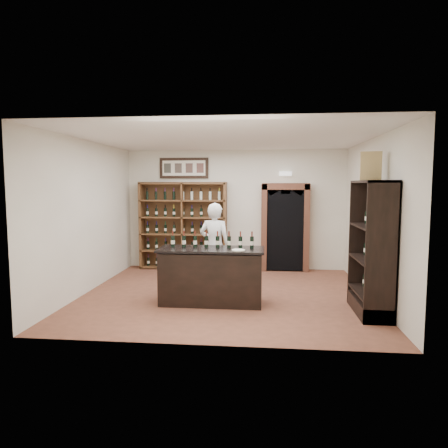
# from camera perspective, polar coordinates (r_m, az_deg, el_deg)

# --- Properties ---
(floor) EXTENTS (5.50, 5.50, 0.00)m
(floor) POSITION_cam_1_polar(r_m,az_deg,el_deg) (7.90, 0.23, -10.00)
(floor) COLOR brown
(floor) RESTS_ON ground
(ceiling) EXTENTS (5.50, 5.50, 0.00)m
(ceiling) POSITION_cam_1_polar(r_m,az_deg,el_deg) (7.66, 0.24, 12.15)
(ceiling) COLOR white
(ceiling) RESTS_ON wall_back
(wall_back) EXTENTS (5.50, 0.04, 3.00)m
(wall_back) POSITION_cam_1_polar(r_m,az_deg,el_deg) (10.12, 1.59, 2.06)
(wall_back) COLOR white
(wall_back) RESTS_ON ground
(wall_left) EXTENTS (0.04, 5.00, 3.00)m
(wall_left) POSITION_cam_1_polar(r_m,az_deg,el_deg) (8.36, -18.88, 1.00)
(wall_left) COLOR white
(wall_left) RESTS_ON ground
(wall_right) EXTENTS (0.04, 5.00, 3.00)m
(wall_right) POSITION_cam_1_polar(r_m,az_deg,el_deg) (7.87, 20.60, 0.68)
(wall_right) COLOR white
(wall_right) RESTS_ON ground
(wine_shelf) EXTENTS (2.20, 0.38, 2.20)m
(wine_shelf) POSITION_cam_1_polar(r_m,az_deg,el_deg) (10.17, -5.81, -0.22)
(wine_shelf) COLOR brown
(wine_shelf) RESTS_ON ground
(framed_picture) EXTENTS (1.25, 0.04, 0.52)m
(framed_picture) POSITION_cam_1_polar(r_m,az_deg,el_deg) (10.26, -5.74, 7.95)
(framed_picture) COLOR black
(framed_picture) RESTS_ON wall_back
(arched_doorway) EXTENTS (1.17, 0.35, 2.17)m
(arched_doorway) POSITION_cam_1_polar(r_m,az_deg,el_deg) (9.97, 8.70, -0.15)
(arched_doorway) COLOR black
(arched_doorway) RESTS_ON ground
(emergency_light) EXTENTS (0.30, 0.10, 0.10)m
(emergency_light) POSITION_cam_1_polar(r_m,az_deg,el_deg) (10.01, 8.78, 7.11)
(emergency_light) COLOR white
(emergency_light) RESTS_ON wall_back
(tasting_counter) EXTENTS (1.88, 0.78, 1.00)m
(tasting_counter) POSITION_cam_1_polar(r_m,az_deg,el_deg) (7.23, -1.82, -7.46)
(tasting_counter) COLOR black
(tasting_counter) RESTS_ON ground
(counter_bottle_0) EXTENTS (0.07, 0.07, 0.30)m
(counter_bottle_0) POSITION_cam_1_polar(r_m,az_deg,el_deg) (7.33, -7.33, -2.43)
(counter_bottle_0) COLOR black
(counter_bottle_0) RESTS_ON tasting_counter
(counter_bottle_1) EXTENTS (0.07, 0.07, 0.30)m
(counter_bottle_1) POSITION_cam_1_polar(r_m,az_deg,el_deg) (7.29, -5.75, -2.46)
(counter_bottle_1) COLOR black
(counter_bottle_1) RESTS_ON tasting_counter
(counter_bottle_2) EXTENTS (0.07, 0.07, 0.30)m
(counter_bottle_2) POSITION_cam_1_polar(r_m,az_deg,el_deg) (7.25, -4.15, -2.49)
(counter_bottle_2) COLOR black
(counter_bottle_2) RESTS_ON tasting_counter
(counter_bottle_3) EXTENTS (0.07, 0.07, 0.30)m
(counter_bottle_3) POSITION_cam_1_polar(r_m,az_deg,el_deg) (7.22, -2.54, -2.52)
(counter_bottle_3) COLOR black
(counter_bottle_3) RESTS_ON tasting_counter
(counter_bottle_4) EXTENTS (0.07, 0.07, 0.30)m
(counter_bottle_4) POSITION_cam_1_polar(r_m,az_deg,el_deg) (7.19, -0.92, -2.54)
(counter_bottle_4) COLOR black
(counter_bottle_4) RESTS_ON tasting_counter
(counter_bottle_5) EXTENTS (0.07, 0.07, 0.30)m
(counter_bottle_5) POSITION_cam_1_polar(r_m,az_deg,el_deg) (7.17, 0.71, -2.57)
(counter_bottle_5) COLOR black
(counter_bottle_5) RESTS_ON tasting_counter
(counter_bottle_6) EXTENTS (0.07, 0.07, 0.30)m
(counter_bottle_6) POSITION_cam_1_polar(r_m,az_deg,el_deg) (7.16, 2.36, -2.59)
(counter_bottle_6) COLOR black
(counter_bottle_6) RESTS_ON tasting_counter
(counter_bottle_7) EXTENTS (0.07, 0.07, 0.30)m
(counter_bottle_7) POSITION_cam_1_polar(r_m,az_deg,el_deg) (7.15, 4.00, -2.61)
(counter_bottle_7) COLOR black
(counter_bottle_7) RESTS_ON tasting_counter
(side_cabinet) EXTENTS (0.48, 1.20, 2.20)m
(side_cabinet) POSITION_cam_1_polar(r_m,az_deg,el_deg) (7.05, 20.49, -5.98)
(side_cabinet) COLOR black
(side_cabinet) RESTS_ON ground
(shopkeeper) EXTENTS (0.73, 0.56, 1.77)m
(shopkeeper) POSITION_cam_1_polar(r_m,az_deg,el_deg) (8.10, -1.32, -3.21)
(shopkeeper) COLOR white
(shopkeeper) RESTS_ON ground
(plate) EXTENTS (0.23, 0.23, 0.02)m
(plate) POSITION_cam_1_polar(r_m,az_deg,el_deg) (6.87, 2.05, -3.76)
(plate) COLOR silver
(plate) RESTS_ON tasting_counter
(wine_crate) EXTENTS (0.35, 0.20, 0.47)m
(wine_crate) POSITION_cam_1_polar(r_m,az_deg,el_deg) (7.06, 20.24, 7.77)
(wine_crate) COLOR tan
(wine_crate) RESTS_ON side_cabinet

